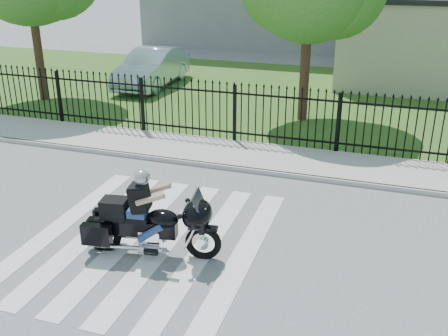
% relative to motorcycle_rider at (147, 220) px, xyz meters
% --- Properties ---
extents(ground, '(120.00, 120.00, 0.00)m').
position_rel_motorcycle_rider_xyz_m(ground, '(-0.26, 0.43, -0.72)').
color(ground, slate).
rests_on(ground, ground).
extents(crosswalk, '(5.00, 5.50, 0.01)m').
position_rel_motorcycle_rider_xyz_m(crosswalk, '(-0.26, 0.43, -0.72)').
color(crosswalk, silver).
rests_on(crosswalk, ground).
extents(sidewalk, '(40.00, 2.00, 0.12)m').
position_rel_motorcycle_rider_xyz_m(sidewalk, '(-0.26, 5.43, -0.66)').
color(sidewalk, '#ADAAA3').
rests_on(sidewalk, ground).
extents(curb, '(40.00, 0.12, 0.12)m').
position_rel_motorcycle_rider_xyz_m(curb, '(-0.26, 4.43, -0.66)').
color(curb, '#ADAAA3').
rests_on(curb, ground).
extents(grass_strip, '(40.00, 12.00, 0.02)m').
position_rel_motorcycle_rider_xyz_m(grass_strip, '(-0.26, 12.43, -0.71)').
color(grass_strip, '#346021').
rests_on(grass_strip, ground).
extents(iron_fence, '(26.00, 0.04, 1.80)m').
position_rel_motorcycle_rider_xyz_m(iron_fence, '(-0.26, 6.43, 0.18)').
color(iron_fence, black).
rests_on(iron_fence, ground).
extents(motorcycle_rider, '(2.66, 1.12, 1.77)m').
position_rel_motorcycle_rider_xyz_m(motorcycle_rider, '(0.00, 0.00, 0.00)').
color(motorcycle_rider, black).
rests_on(motorcycle_rider, ground).
extents(parked_car, '(1.76, 4.77, 1.56)m').
position_rel_motorcycle_rider_xyz_m(parked_car, '(-5.67, 12.19, 0.08)').
color(parked_car, '#A0BBC9').
rests_on(parked_car, grass_strip).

